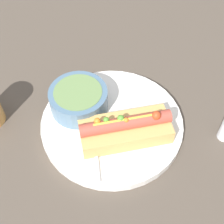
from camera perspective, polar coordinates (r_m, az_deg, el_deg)
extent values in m
plane|color=#4C4238|center=(0.67, 0.00, -2.59)|extent=(4.00, 4.00, 0.00)
cylinder|color=white|center=(0.66, 0.00, -2.12)|extent=(0.30, 0.30, 0.02)
cube|color=tan|center=(0.62, 2.69, -3.24)|extent=(0.19, 0.14, 0.03)
cylinder|color=#B24738|center=(0.60, 2.78, -1.92)|extent=(0.17, 0.10, 0.03)
sphere|color=#518C2D|center=(0.59, -1.08, -1.46)|extent=(0.01, 0.01, 0.01)
sphere|color=#518C2D|center=(0.59, 1.61, -1.16)|extent=(0.01, 0.01, 0.01)
sphere|color=#C63F1E|center=(0.60, 8.12, -0.61)|extent=(0.02, 0.02, 0.02)
sphere|color=orange|center=(0.59, -2.71, -1.66)|extent=(0.01, 0.01, 0.01)
sphere|color=orange|center=(0.59, 2.95, -1.30)|extent=(0.01, 0.01, 0.01)
cylinder|color=gold|center=(0.59, 2.83, -1.21)|extent=(0.12, 0.05, 0.01)
cylinder|color=slate|center=(0.66, -6.10, 2.29)|extent=(0.12, 0.12, 0.05)
cylinder|color=#66844C|center=(0.65, -6.26, 3.47)|extent=(0.10, 0.10, 0.01)
cube|color=#B7B7BC|center=(0.61, -2.95, -7.36)|extent=(0.07, 0.11, 0.00)
ellipsoid|color=#B7B7BC|center=(0.65, -3.55, -1.11)|extent=(0.04, 0.04, 0.01)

